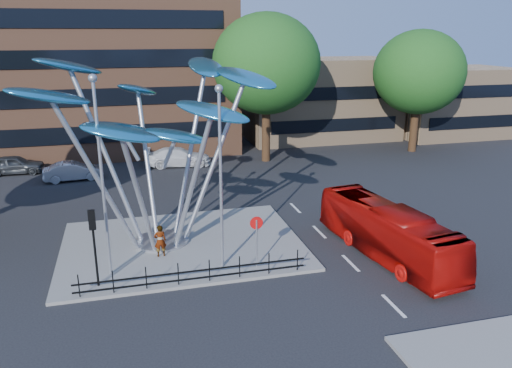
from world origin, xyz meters
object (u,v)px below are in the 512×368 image
object	(u,v)px
tree_far	(419,72)
traffic_light_island	(93,232)
parked_car_right	(179,157)
leaf_sculpture	(153,111)
pedestrian	(160,241)
parked_car_mid	(73,171)
street_lamp_left	(100,161)
street_lamp_right	(220,162)
tree_right	(266,64)
no_entry_sign_island	(257,233)
red_bus	(387,231)
parked_car_left	(15,165)

from	to	relation	value
tree_far	traffic_light_island	world-z (taller)	tree_far
parked_car_right	tree_far	bearing A→B (deg)	-84.85
leaf_sculpture	pedestrian	distance (m)	6.22
pedestrian	parked_car_mid	bearing A→B (deg)	-76.09
street_lamp_left	leaf_sculpture	bearing A→B (deg)	52.60
tree_far	street_lamp_left	size ratio (longest dim) A/B	1.23
leaf_sculpture	parked_car_right	xyz separation A→B (m)	(2.70, 15.48, -6.12)
leaf_sculpture	street_lamp_right	bearing A→B (deg)	-55.09
traffic_light_island	parked_car_right	xyz separation A→B (m)	(5.63, 19.66, -1.86)
tree_right	no_entry_sign_island	bearing A→B (deg)	-107.12
street_lamp_right	no_entry_sign_island	bearing A→B (deg)	-17.87
street_lamp_right	parked_car_mid	world-z (taller)	street_lamp_right
tree_right	parked_car_right	xyz separation A→B (m)	(-7.37, 0.16, -7.28)
tree_right	tree_far	distance (m)	14.03
parked_car_mid	pedestrian	bearing A→B (deg)	-167.62
tree_far	parked_car_mid	distance (m)	30.13
pedestrian	red_bus	bearing A→B (deg)	162.06
tree_far	parked_car_left	xyz separation A→B (m)	(-33.87, 1.00, -6.38)
parked_car_left	traffic_light_island	bearing A→B (deg)	-159.60
traffic_light_island	parked_car_left	world-z (taller)	traffic_light_island
tree_far	leaf_sculpture	size ratio (longest dim) A/B	0.85
red_bus	street_lamp_left	bearing A→B (deg)	166.93
red_bus	pedestrian	world-z (taller)	red_bus
pedestrian	tree_right	bearing A→B (deg)	-125.52
no_entry_sign_island	pedestrian	distance (m)	4.84
pedestrian	parked_car_left	size ratio (longest dim) A/B	0.37
street_lamp_left	parked_car_mid	bearing A→B (deg)	99.86
pedestrian	leaf_sculpture	bearing A→B (deg)	-98.38
parked_car_left	parked_car_right	bearing A→B (deg)	-91.97
tree_right	pedestrian	world-z (taller)	tree_right
street_lamp_right	pedestrian	xyz separation A→B (m)	(-2.68, 1.79, -4.15)
pedestrian	street_lamp_left	bearing A→B (deg)	24.21
street_lamp_left	parked_car_mid	distance (m)	17.40
tree_right	red_bus	size ratio (longest dim) A/B	1.31
street_lamp_left	red_bus	size ratio (longest dim) A/B	0.95
parked_car_mid	parked_car_right	world-z (taller)	parked_car_right
pedestrian	no_entry_sign_island	bearing A→B (deg)	146.56
pedestrian	traffic_light_island	bearing A→B (deg)	34.21
parked_car_mid	no_entry_sign_island	bearing A→B (deg)	-158.26
parked_car_left	parked_car_right	distance (m)	12.53
pedestrian	parked_car_right	world-z (taller)	pedestrian
red_bus	parked_car_mid	bearing A→B (deg)	124.01
parked_car_right	street_lamp_left	bearing A→B (deg)	170.21
tree_far	red_bus	world-z (taller)	tree_far
no_entry_sign_island	parked_car_mid	world-z (taller)	no_entry_sign_island
street_lamp_left	parked_car_left	bearing A→B (deg)	110.71
parked_car_left	red_bus	bearing A→B (deg)	-133.57
parked_car_mid	red_bus	bearing A→B (deg)	-144.55
leaf_sculpture	parked_car_mid	bearing A→B (deg)	111.68
tree_right	red_bus	xyz separation A→B (m)	(0.50, -19.68, -6.75)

